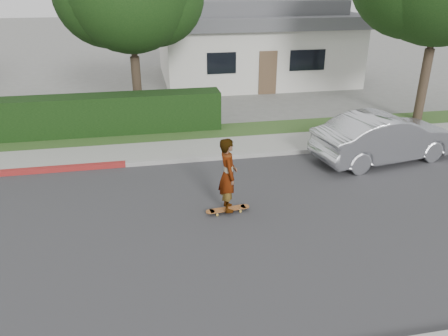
{
  "coord_description": "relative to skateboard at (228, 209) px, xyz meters",
  "views": [
    {
      "loc": [
        1.65,
        -8.62,
        5.4
      ],
      "look_at": [
        3.54,
        1.17,
        1.0
      ],
      "focal_mm": 35.0,
      "sensor_mm": 36.0,
      "label": 1
    }
  ],
  "objects": [
    {
      "name": "planting_strip",
      "position": [
        -3.54,
        5.93,
        -0.05
      ],
      "size": [
        60.0,
        1.6,
        0.1
      ],
      "primitive_type": "cube",
      "color": "#2D4C1E",
      "rests_on": "ground"
    },
    {
      "name": "ground",
      "position": [
        -3.54,
        -0.67,
        -0.1
      ],
      "size": [
        120.0,
        120.0,
        0.0
      ],
      "primitive_type": "plane",
      "color": "slate",
      "rests_on": "ground"
    },
    {
      "name": "sidewalk_far",
      "position": [
        -3.54,
        4.33,
        -0.04
      ],
      "size": [
        60.0,
        1.6,
        0.12
      ],
      "primitive_type": "cube",
      "color": "gray",
      "rests_on": "ground"
    },
    {
      "name": "road",
      "position": [
        -3.54,
        -0.67,
        -0.09
      ],
      "size": [
        60.0,
        8.0,
        0.01
      ],
      "primitive_type": "cube",
      "color": "#2D2D30",
      "rests_on": "ground"
    },
    {
      "name": "car_silver",
      "position": [
        5.52,
        2.42,
        0.66
      ],
      "size": [
        4.8,
        2.34,
        1.52
      ],
      "primitive_type": "imported",
      "rotation": [
        0.0,
        0.0,
        1.74
      ],
      "color": "silver",
      "rests_on": "ground"
    },
    {
      "name": "skateboarder",
      "position": [
        0.0,
        0.0,
        0.94
      ],
      "size": [
        0.45,
        0.68,
        1.85
      ],
      "primitive_type": "imported",
      "rotation": [
        0.0,
        0.0,
        1.57
      ],
      "color": "white",
      "rests_on": "skateboard"
    },
    {
      "name": "curb_far",
      "position": [
        -3.54,
        3.43,
        -0.02
      ],
      "size": [
        60.0,
        0.2,
        0.15
      ],
      "primitive_type": "cube",
      "color": "#9E9E99",
      "rests_on": "ground"
    },
    {
      "name": "hedge",
      "position": [
        -6.54,
        6.53,
        0.65
      ],
      "size": [
        15.0,
        1.0,
        1.5
      ],
      "primitive_type": "cube",
      "color": "black",
      "rests_on": "ground"
    },
    {
      "name": "skateboard",
      "position": [
        0.0,
        0.0,
        0.0
      ],
      "size": [
        1.14,
        0.34,
        0.1
      ],
      "rotation": [
        0.0,
        0.0,
        0.1
      ],
      "color": "gold",
      "rests_on": "ground"
    },
    {
      "name": "house",
      "position": [
        4.46,
        15.32,
        2.0
      ],
      "size": [
        10.6,
        8.6,
        4.3
      ],
      "color": "beige",
      "rests_on": "ground"
    }
  ]
}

